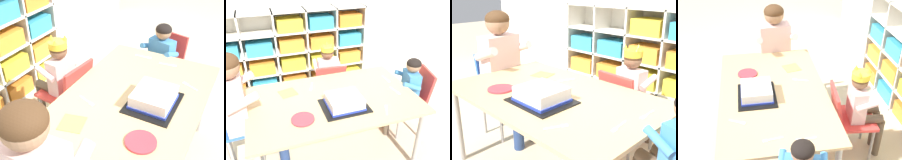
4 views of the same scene
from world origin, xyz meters
The scene contains 16 objects.
ground centered at (0.00, 0.00, 0.00)m, with size 16.00×16.00×0.00m, color beige.
storage_cubby_shelf centered at (-0.08, 1.41, 0.48)m, with size 1.99×0.31×1.06m.
activity_table centered at (0.00, 0.00, 0.55)m, with size 1.38×0.85×0.61m.
classroom_chair_blue centered at (0.15, 0.59, 0.40)m, with size 0.37×0.39×0.66m.
child_with_crown centered at (0.16, 0.70, 0.53)m, with size 0.31×0.31×0.85m.
classroom_chair_adult_side centered at (-0.80, 0.10, 0.45)m, with size 0.34×0.33×0.72m.
adult_helper_seated centered at (-0.69, 0.11, 0.67)m, with size 0.44×0.42×1.07m.
classroom_chair_guest_side centered at (0.87, 0.06, 0.42)m, with size 0.39×0.40×0.69m.
guest_at_table_side centered at (0.77, 0.09, 0.52)m, with size 0.33×0.33×0.82m.
birthday_cake_on_tray centered at (0.05, -0.13, 0.65)m, with size 0.36×0.30×0.09m.
paper_plate_stack centered at (-0.29, -0.20, 0.62)m, with size 0.17×0.17×0.01m, color #DB333D.
paper_napkin_square centered at (-0.34, 0.21, 0.61)m, with size 0.14×0.14×0.00m, color #F4DB4C.
fork_near_cake_tray centered at (0.55, -0.07, 0.61)m, with size 0.03×0.13×0.00m.
fork_scattered_mid_table centered at (-0.13, 0.24, 0.61)m, with size 0.06×0.13×0.00m.
fork_by_napkin centered at (0.58, 0.14, 0.61)m, with size 0.02×0.13×0.00m.
fork_at_table_front_edge centered at (0.34, -0.28, 0.61)m, with size 0.07×0.12×0.00m.
Camera 2 is at (-0.50, -1.55, 1.69)m, focal length 37.84 mm.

